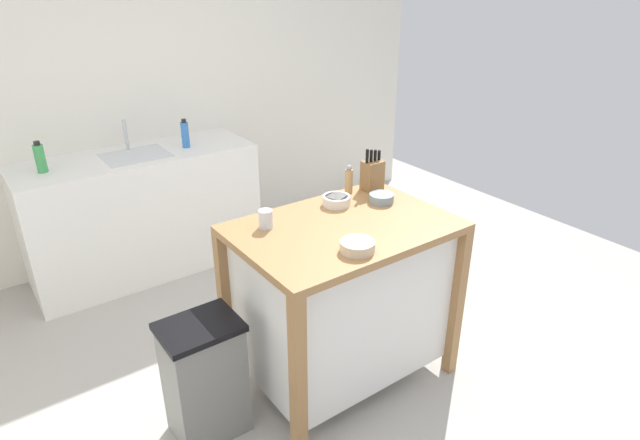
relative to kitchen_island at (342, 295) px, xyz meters
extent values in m
plane|color=#ADA8A0|center=(-0.24, -0.08, -0.52)|extent=(6.13, 6.13, 0.00)
cube|color=silver|center=(-0.24, 2.14, 0.78)|extent=(5.13, 0.10, 2.60)
cube|color=#9E7042|center=(0.00, 0.00, 0.39)|extent=(1.08, 0.75, 0.04)
cube|color=white|center=(0.00, 0.00, -0.02)|extent=(0.98, 0.65, 0.79)
cube|color=#9E7042|center=(-0.51, -0.35, -0.07)|extent=(0.06, 0.06, 0.89)
cube|color=#9E7042|center=(0.51, -0.35, -0.07)|extent=(0.06, 0.06, 0.89)
cube|color=#9E7042|center=(-0.51, 0.35, -0.07)|extent=(0.06, 0.06, 0.89)
cube|color=#9E7042|center=(0.51, 0.35, -0.07)|extent=(0.06, 0.06, 0.89)
cube|color=olive|center=(0.42, 0.28, 0.50)|extent=(0.11, 0.09, 0.17)
cylinder|color=black|center=(0.38, 0.28, 0.62)|extent=(0.02, 0.02, 0.08)
cylinder|color=black|center=(0.41, 0.28, 0.62)|extent=(0.02, 0.02, 0.07)
cylinder|color=black|center=(0.44, 0.28, 0.61)|extent=(0.02, 0.02, 0.06)
cylinder|color=black|center=(0.47, 0.28, 0.61)|extent=(0.02, 0.02, 0.06)
cylinder|color=silver|center=(0.12, 0.22, 0.44)|extent=(0.15, 0.15, 0.05)
cylinder|color=gray|center=(0.12, 0.22, 0.46)|extent=(0.12, 0.12, 0.01)
cylinder|color=gray|center=(0.34, 0.11, 0.43)|extent=(0.13, 0.13, 0.05)
cylinder|color=#49555B|center=(0.34, 0.11, 0.45)|extent=(0.11, 0.11, 0.01)
cylinder|color=beige|center=(-0.12, -0.25, 0.43)|extent=(0.16, 0.16, 0.05)
cylinder|color=gray|center=(-0.12, -0.25, 0.46)|extent=(0.13, 0.13, 0.01)
cylinder|color=silver|center=(-0.33, 0.20, 0.46)|extent=(0.07, 0.07, 0.09)
cylinder|color=tan|center=(0.28, 0.31, 0.48)|extent=(0.04, 0.04, 0.14)
sphere|color=#99999E|center=(0.28, 0.31, 0.56)|extent=(0.03, 0.03, 0.03)
cube|color=slate|center=(-0.78, 0.05, -0.22)|extent=(0.34, 0.26, 0.60)
cube|color=black|center=(-0.78, 0.05, 0.10)|extent=(0.36, 0.28, 0.03)
cube|color=white|center=(-0.45, 1.79, -0.07)|extent=(1.63, 0.60, 0.90)
cube|color=silver|center=(-0.45, 1.77, 0.37)|extent=(0.44, 0.36, 0.03)
cylinder|color=#B7BCC1|center=(-0.45, 1.93, 0.49)|extent=(0.02, 0.02, 0.22)
cylinder|color=blue|center=(-0.09, 1.74, 0.47)|extent=(0.05, 0.05, 0.18)
cylinder|color=black|center=(-0.09, 1.74, 0.58)|extent=(0.03, 0.03, 0.02)
cylinder|color=green|center=(-1.04, 1.79, 0.47)|extent=(0.06, 0.06, 0.18)
cylinder|color=black|center=(-1.04, 1.79, 0.57)|extent=(0.04, 0.04, 0.02)
camera|label=1|loc=(-1.50, -1.88, 1.57)|focal=30.17mm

